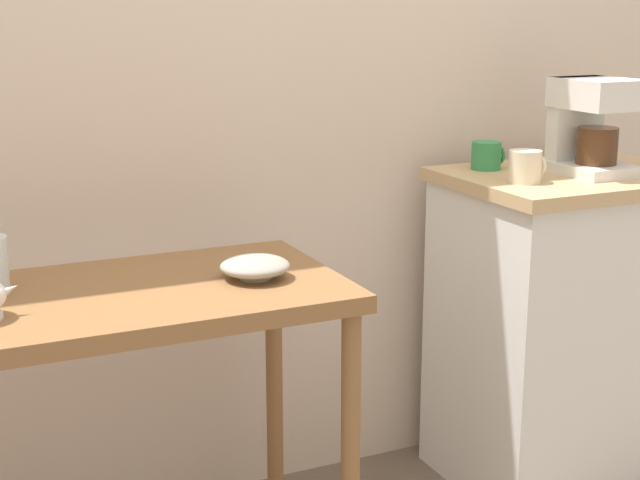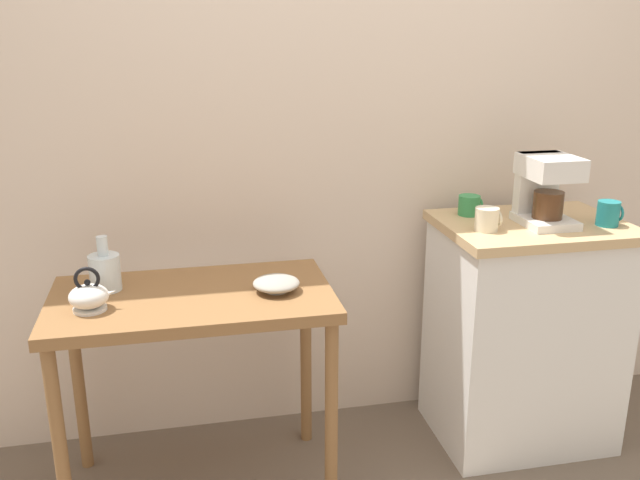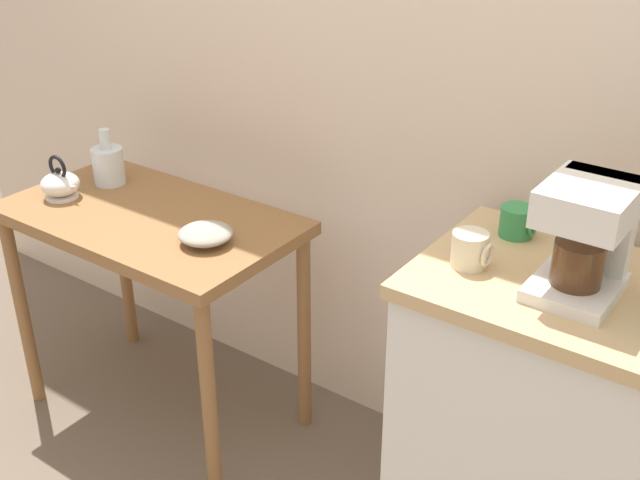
% 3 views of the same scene
% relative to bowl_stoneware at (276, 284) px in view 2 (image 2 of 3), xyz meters
% --- Properties ---
extents(ground_plane, '(8.00, 8.00, 0.00)m').
position_rel_bowl_stoneware_xyz_m(ground_plane, '(0.32, 0.07, -0.79)').
color(ground_plane, '#6B5B4C').
extents(back_wall, '(4.40, 0.10, 2.80)m').
position_rel_bowl_stoneware_xyz_m(back_wall, '(0.42, 0.51, 0.61)').
color(back_wall, beige).
rests_on(back_wall, ground_plane).
extents(wooden_table, '(0.94, 0.53, 0.77)m').
position_rel_bowl_stoneware_xyz_m(wooden_table, '(-0.28, 0.04, -0.13)').
color(wooden_table, olive).
rests_on(wooden_table, ground_plane).
extents(kitchen_counter, '(0.70, 0.52, 0.91)m').
position_rel_bowl_stoneware_xyz_m(kitchen_counter, '(1.01, 0.13, -0.34)').
color(kitchen_counter, white).
rests_on(kitchen_counter, ground_plane).
extents(bowl_stoneware, '(0.16, 0.16, 0.05)m').
position_rel_bowl_stoneware_xyz_m(bowl_stoneware, '(0.00, 0.00, 0.00)').
color(bowl_stoneware, '#9E998C').
rests_on(bowl_stoneware, wooden_table).
extents(teakettle, '(0.15, 0.12, 0.15)m').
position_rel_bowl_stoneware_xyz_m(teakettle, '(-0.60, -0.04, 0.02)').
color(teakettle, white).
rests_on(teakettle, wooden_table).
extents(glass_carafe_vase, '(0.10, 0.10, 0.19)m').
position_rel_bowl_stoneware_xyz_m(glass_carafe_vase, '(-0.56, 0.14, 0.04)').
color(glass_carafe_vase, silver).
rests_on(glass_carafe_vase, wooden_table).
extents(coffee_maker, '(0.18, 0.22, 0.26)m').
position_rel_bowl_stoneware_xyz_m(coffee_maker, '(1.03, 0.11, 0.26)').
color(coffee_maker, white).
rests_on(coffee_maker, kitchen_counter).
extents(mug_dark_teal, '(0.09, 0.08, 0.09)m').
position_rel_bowl_stoneware_xyz_m(mug_dark_teal, '(1.25, 0.04, 0.16)').
color(mug_dark_teal, teal).
rests_on(mug_dark_teal, kitchen_counter).
extents(mug_small_cream, '(0.09, 0.09, 0.08)m').
position_rel_bowl_stoneware_xyz_m(mug_small_cream, '(0.78, 0.07, 0.16)').
color(mug_small_cream, beige).
rests_on(mug_small_cream, kitchen_counter).
extents(mug_tall_green, '(0.09, 0.08, 0.08)m').
position_rel_bowl_stoneware_xyz_m(mug_tall_green, '(0.81, 0.28, 0.16)').
color(mug_tall_green, '#338C4C').
rests_on(mug_tall_green, kitchen_counter).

